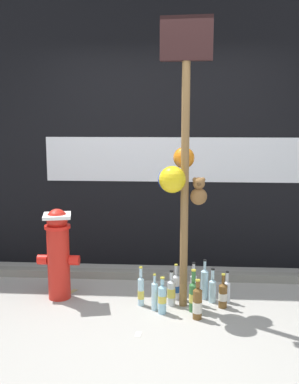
% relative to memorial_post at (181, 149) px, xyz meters
% --- Properties ---
extents(ground_plane, '(14.00, 14.00, 0.00)m').
position_rel_memorial_post_xyz_m(ground_plane, '(-0.21, -0.51, -1.43)').
color(ground_plane, '#9E9B93').
extents(building_wall, '(10.00, 0.21, 3.01)m').
position_rel_memorial_post_xyz_m(building_wall, '(-0.21, 1.18, 0.07)').
color(building_wall, black).
rests_on(building_wall, ground_plane).
extents(curb_strip, '(8.00, 0.12, 0.08)m').
position_rel_memorial_post_xyz_m(curb_strip, '(-0.21, 0.64, -1.39)').
color(curb_strip, gray).
rests_on(curb_strip, ground_plane).
extents(memorial_post, '(0.46, 0.44, 2.53)m').
position_rel_memorial_post_xyz_m(memorial_post, '(0.00, 0.00, 0.00)').
color(memorial_post, olive).
rests_on(memorial_post, ground_plane).
extents(fire_hydrant, '(0.40, 0.30, 0.87)m').
position_rel_memorial_post_xyz_m(fire_hydrant, '(-1.14, 0.08, -0.98)').
color(fire_hydrant, red).
rests_on(fire_hydrant, ground_plane).
extents(bottle_0, '(0.08, 0.08, 0.32)m').
position_rel_memorial_post_xyz_m(bottle_0, '(0.39, -0.04, -1.31)').
color(bottle_0, brown).
rests_on(bottle_0, ground_plane).
extents(bottle_1, '(0.06, 0.06, 0.37)m').
position_rel_memorial_post_xyz_m(bottle_1, '(-0.35, -0.04, -1.29)').
color(bottle_1, '#B2DBEA').
rests_on(bottle_1, ground_plane).
extents(bottle_2, '(0.08, 0.08, 0.34)m').
position_rel_memorial_post_xyz_m(bottle_2, '(-0.03, 0.13, -1.31)').
color(bottle_2, silver).
rests_on(bottle_2, ground_plane).
extents(bottle_3, '(0.06, 0.06, 0.30)m').
position_rel_memorial_post_xyz_m(bottle_3, '(0.44, 0.08, -1.32)').
color(bottle_3, silver).
rests_on(bottle_3, ground_plane).
extents(bottle_4, '(0.06, 0.06, 0.34)m').
position_rel_memorial_post_xyz_m(bottle_4, '(-0.22, -0.13, -1.29)').
color(bottle_4, '#B2DBEA').
rests_on(bottle_4, ground_plane).
extents(bottle_5, '(0.07, 0.07, 0.33)m').
position_rel_memorial_post_xyz_m(bottle_5, '(-0.15, -0.20, -1.29)').
color(bottle_5, '#93CCE0').
rests_on(bottle_5, ground_plane).
extents(bottle_6, '(0.07, 0.07, 0.33)m').
position_rel_memorial_post_xyz_m(bottle_6, '(-0.07, -0.02, -1.30)').
color(bottle_6, silver).
rests_on(bottle_6, ground_plane).
extents(bottle_7, '(0.07, 0.07, 0.38)m').
position_rel_memorial_post_xyz_m(bottle_7, '(0.24, 0.15, -1.28)').
color(bottle_7, '#B2DBEA').
rests_on(bottle_7, ground_plane).
extents(bottle_8, '(0.08, 0.08, 0.35)m').
position_rel_memorial_post_xyz_m(bottle_8, '(0.16, -0.28, -1.29)').
color(bottle_8, brown).
rests_on(bottle_8, ground_plane).
extents(bottle_9, '(0.06, 0.06, 0.40)m').
position_rel_memorial_post_xyz_m(bottle_9, '(0.13, 0.03, -1.28)').
color(bottle_9, silver).
rests_on(bottle_9, ground_plane).
extents(bottle_10, '(0.08, 0.08, 0.39)m').
position_rel_memorial_post_xyz_m(bottle_10, '(0.12, -0.14, -1.28)').
color(bottle_10, '#337038').
rests_on(bottle_10, ground_plane).
extents(bottle_11, '(0.07, 0.07, 0.33)m').
position_rel_memorial_post_xyz_m(bottle_11, '(0.31, 0.07, -1.31)').
color(bottle_11, '#B2DBEA').
rests_on(bottle_11, ground_plane).
extents(litter_0, '(0.10, 0.14, 0.01)m').
position_rel_memorial_post_xyz_m(litter_0, '(-1.06, 0.23, -1.43)').
color(litter_0, tan).
rests_on(litter_0, ground_plane).
extents(litter_3, '(0.05, 0.09, 0.01)m').
position_rel_memorial_post_xyz_m(litter_3, '(-0.32, -0.60, -1.43)').
color(litter_3, silver).
rests_on(litter_3, ground_plane).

